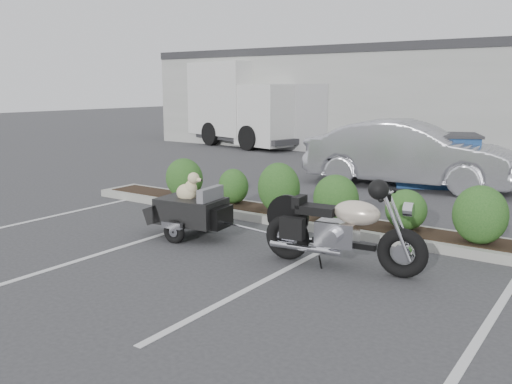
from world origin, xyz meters
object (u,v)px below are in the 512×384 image
Objects in this scene: motorcycle at (341,231)px; delivery_truck at (235,105)px; pet_trailer at (191,209)px; sedan at (409,154)px; dumpster at (436,159)px.

delivery_truck is (-11.25, 12.57, 1.14)m from motorcycle.
pet_trailer is 0.24× the size of delivery_truck.
delivery_truck is (-9.85, 5.89, 0.85)m from sedan.
sedan reaches higher than dumpster.
motorcycle is 2.79m from pet_trailer.
dumpster is at bearing -12.93° from delivery_truck.
motorcycle is at bearing -33.85° from delivery_truck.
delivery_truck reaches higher than dumpster.
delivery_truck reaches higher than motorcycle.
pet_trailer is at bearing 161.69° from sedan.
delivery_truck is at bearing 52.62° from sedan.
pet_trailer is at bearing -127.27° from dumpster.
motorcycle is 1.24× the size of pet_trailer.
pet_trailer is (-2.79, 0.02, -0.07)m from motorcycle.
motorcycle is at bearing -174.72° from sedan.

